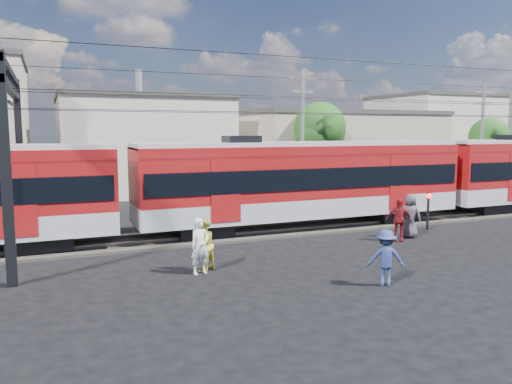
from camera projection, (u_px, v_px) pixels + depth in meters
ground at (356, 280)px, 15.79m from camera, size 120.00×120.00×0.00m
track_bed at (258, 231)px, 23.10m from camera, size 70.00×3.40×0.12m
rail_near at (264, 232)px, 22.40m from camera, size 70.00×0.12×0.12m
rail_far at (252, 226)px, 23.78m from camera, size 70.00×0.12×0.12m
commuter_train at (308, 179)px, 23.82m from camera, size 50.30×3.08×4.17m
catenary at (51, 119)px, 19.17m from camera, size 70.00×9.30×7.52m
building_midwest at (141, 144)px, 39.29m from camera, size 12.24×12.24×7.30m
building_mideast at (335, 149)px, 42.74m from camera, size 16.32×10.20×6.30m
building_east at (431, 136)px, 51.65m from camera, size 10.20×10.20×8.30m
utility_pole_mid at (302, 133)px, 31.27m from camera, size 1.80×0.24×8.50m
utility_pole_east at (482, 137)px, 35.75m from camera, size 1.80×0.24×8.00m
tree_near at (322, 131)px, 35.31m from camera, size 3.82×3.64×6.72m
tree_far at (490, 140)px, 40.23m from camera, size 3.36×3.12×5.76m
pedestrian_a at (200, 246)px, 16.36m from camera, size 0.76×0.59×1.86m
pedestrian_b at (204, 245)px, 16.72m from camera, size 1.09×1.03×1.78m
pedestrian_c at (386, 258)px, 15.11m from camera, size 1.28×1.07×1.72m
pedestrian_d at (399, 220)px, 21.22m from camera, size 1.17×0.87×1.85m
pedestrian_e at (410, 216)px, 21.92m from camera, size 1.04×1.14×1.95m
crossing_signal at (428, 204)px, 23.74m from camera, size 0.26×0.26×1.78m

